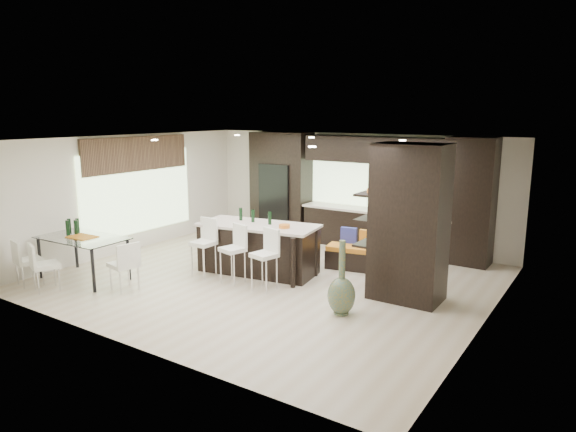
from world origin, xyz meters
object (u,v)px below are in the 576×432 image
Objects in this scene: stool_mid at (233,260)px; stool_right at (264,266)px; bench at (357,258)px; chair_near at (46,269)px; dining_table at (84,258)px; chair_end at (124,268)px; stool_left at (204,254)px; floor_vase at (342,278)px; kitchen_island at (258,248)px; chair_far at (29,264)px.

stool_right is (0.74, -0.00, 0.00)m from stool_mid.
bench is 5.98m from chair_near.
dining_table is at bearing -151.20° from bench.
chair_near is (-4.16, -4.29, 0.17)m from bench.
stool_left is at bearing -13.91° from chair_end.
dining_table reaches higher than chair_near.
bench is (2.33, 2.09, -0.23)m from stool_left.
floor_vase is at bearing -61.81° from chair_end.
kitchen_island is 2.05m from bench.
chair_near is (-5.01, -1.96, -0.20)m from floor_vase.
kitchen_island is 2.95× the size of chair_far.
stool_mid is at bearing -33.54° from chair_end.
dining_table is at bearing 68.70° from chair_far.
kitchen_island is at bearing -152.60° from bench.
floor_vase reaches higher than dining_table.
kitchen_island is at bearing 104.73° from stool_mid.
dining_table is 2.06× the size of chair_end.
stool_right is 0.75× the size of floor_vase.
kitchen_island reaches higher than stool_left.
stool_left is at bearing 70.31° from chair_near.
chair_near is at bearing -139.49° from kitchen_island.
kitchen_island is at bearing 57.28° from chair_far.
chair_end is (-1.40, -1.41, -0.03)m from stool_mid.
chair_far is (-3.85, -2.19, -0.05)m from stool_right.
dining_table is 2.13× the size of chair_far.
stool_mid is 3.38m from chair_near.
chair_near is at bearing -92.09° from dining_table.
stool_mid is 1.10× the size of chair_near.
stool_left is 1.48m from stool_right.
dining_table is at bearing -166.87° from floor_vase.
floor_vase is at bearing -81.24° from bench.
chair_far is at bearing -137.18° from stool_right.
stool_left is at bearing 55.89° from chair_far.
bench is (0.86, 2.09, -0.22)m from stool_right.
chair_near is at bearing -158.62° from floor_vase.
stool_right is at bearing -45.39° from chair_end.
floor_vase reaches higher than stool_left.
stool_mid is 0.72× the size of bench.
bench is at bearing 29.58° from kitchen_island.
stool_right reaches higher than bench.
stool_left is at bearing -149.26° from bench.
stool_left is 1.13× the size of chair_near.
chair_end is (-2.99, -3.50, 0.18)m from bench.
stool_right is 3.60m from dining_table.
floor_vase is (0.85, -2.33, 0.37)m from bench.
chair_end is at bearing 54.18° from chair_near.
kitchen_island reaches higher than chair_far.
bench is at bearing -29.29° from chair_end.
stool_right is 0.53× the size of dining_table.
stool_left is 1.55m from chair_end.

